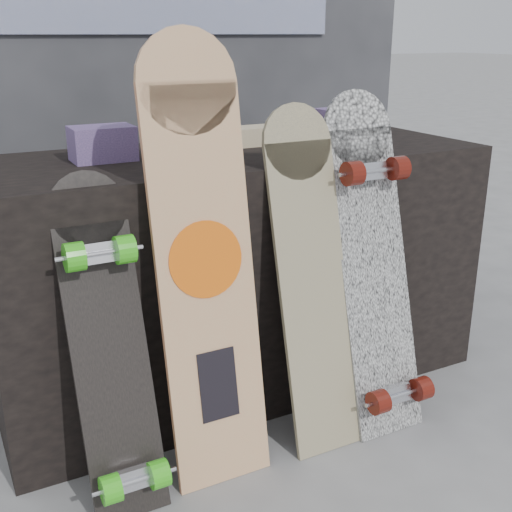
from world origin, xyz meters
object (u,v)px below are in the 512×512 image
longboard_cascadia (375,260)px  skateboard_dark (110,345)px  longboard_geisha (204,252)px  longboard_celtic (311,270)px  vendor_table (237,270)px

longboard_cascadia → skateboard_dark: longboard_cascadia is taller
longboard_geisha → skateboard_dark: (-0.26, -0.02, -0.19)m
longboard_geisha → longboard_celtic: (0.33, -0.00, -0.10)m
longboard_geisha → longboard_celtic: 0.34m
vendor_table → skateboard_dark: bearing=-143.8°
vendor_table → longboard_cascadia: 0.49m
longboard_geisha → longboard_celtic: bearing=-0.2°
vendor_table → longboard_geisha: bearing=-126.4°
longboard_celtic → skateboard_dark: bearing=-178.3°
longboard_geisha → longboard_cascadia: bearing=-1.6°
longboard_geisha → longboard_cascadia: 0.55m
skateboard_dark → longboard_celtic: bearing=1.7°
longboard_cascadia → skateboard_dark: 0.81m
vendor_table → longboard_cascadia: bearing=-56.1°
skateboard_dark → longboard_cascadia: bearing=0.3°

